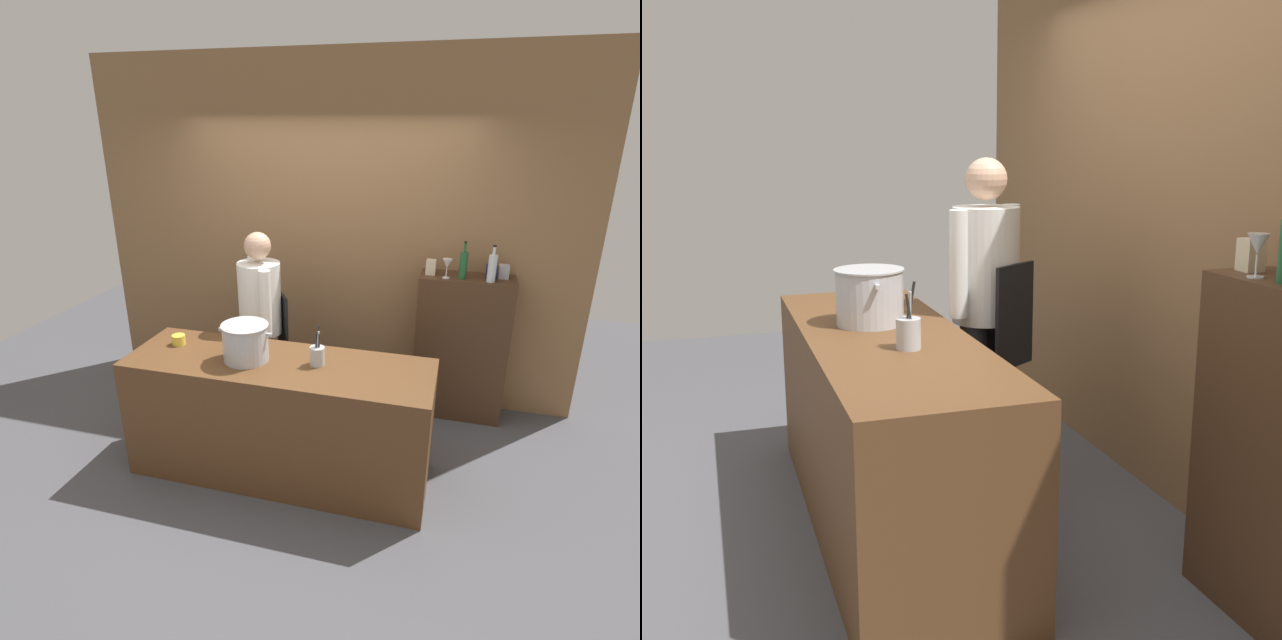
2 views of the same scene
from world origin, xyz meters
TOP-DOWN VIEW (x-y plane):
  - ground_plane at (0.00, 0.00)m, footprint 8.00×8.00m
  - brick_back_panel at (0.00, 1.40)m, footprint 4.40×0.10m
  - prep_counter at (0.00, 0.00)m, footprint 2.14×0.70m
  - chef at (-0.36, 0.61)m, footprint 0.41×0.46m
  - stockpot_large at (-0.22, -0.02)m, footprint 0.39×0.33m
  - utensil_crock at (0.27, 0.03)m, footprint 0.10×0.10m
  - butter_jar at (-0.81, 0.08)m, footprint 0.10×0.10m
  - wine_glass_short at (1.05, 1.10)m, footprint 0.08×0.08m
  - spice_tin_cream at (0.92, 1.18)m, footprint 0.08×0.08m

SIDE VIEW (x-z plane):
  - ground_plane at x=0.00m, z-range 0.00..0.00m
  - prep_counter at x=0.00m, z-range 0.00..0.90m
  - butter_jar at x=-0.81m, z-range 0.90..0.97m
  - chef at x=-0.36m, z-range 0.13..1.79m
  - utensil_crock at x=0.27m, z-range 0.83..1.11m
  - stockpot_large at x=-0.22m, z-range 0.90..1.16m
  - spice_tin_cream at x=0.92m, z-range 1.27..1.39m
  - wine_glass_short at x=1.05m, z-range 1.30..1.46m
  - brick_back_panel at x=0.00m, z-range 0.00..3.00m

